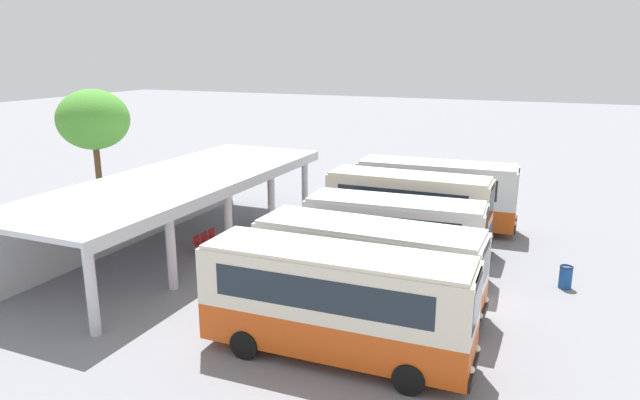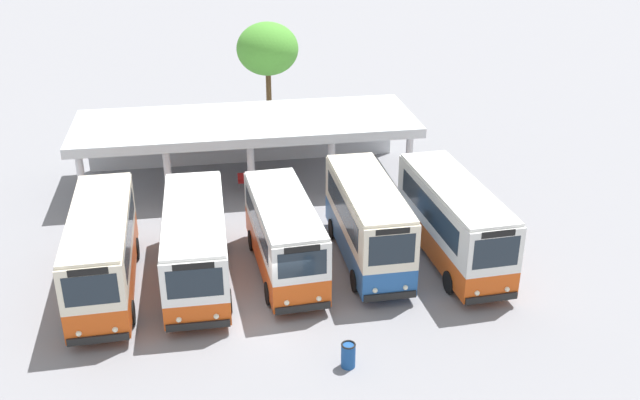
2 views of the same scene
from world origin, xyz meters
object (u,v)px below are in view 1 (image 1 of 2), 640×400
Objects in this scene: city_bus_nearest_orange at (336,300)px; city_bus_fifth_blue at (436,192)px; city_bus_middle_cream at (395,234)px; city_bus_fourth_amber at (408,208)px; city_bus_second_in_row at (368,263)px; litter_bin_apron at (566,277)px; waiting_chair_end_by_column at (199,243)px; waiting_chair_second_from_end at (206,239)px; waiting_chair_middle_seat at (214,235)px.

city_bus_fifth_blue is (14.08, 0.13, 0.03)m from city_bus_nearest_orange.
city_bus_fourth_amber reaches higher than city_bus_middle_cream.
city_bus_fourth_amber reaches higher than city_bus_second_in_row.
city_bus_fifth_blue is at bearing 47.85° from litter_bin_apron.
city_bus_middle_cream reaches higher than waiting_chair_end_by_column.
city_bus_second_in_row is 8.11m from litter_bin_apron.
city_bus_second_in_row is at bearing -108.80° from waiting_chair_second_from_end.
waiting_chair_second_from_end is at bearing 96.84° from litter_bin_apron.
city_bus_fourth_amber is at bearing 72.06° from litter_bin_apron.
city_bus_second_in_row is 1.07× the size of city_bus_fourth_amber.
litter_bin_apron is at bearing -80.97° from waiting_chair_end_by_column.
waiting_chair_end_by_column is 1.00× the size of waiting_chair_second_from_end.
city_bus_second_in_row is 1.10× the size of city_bus_middle_cream.
city_bus_nearest_orange is 1.09× the size of city_bus_fourth_amber.
waiting_chair_end_by_column is (5.92, 8.99, -1.34)m from city_bus_nearest_orange.
city_bus_fifth_blue is (10.56, -0.06, 0.15)m from city_bus_second_in_row.
city_bus_fifth_blue is at bearing -1.09° from city_bus_middle_cream.
city_bus_second_in_row is at bearing -105.28° from waiting_chair_end_by_column.
litter_bin_apron is (2.42, -15.20, -0.07)m from waiting_chair_end_by_column.
waiting_chair_second_from_end is (-4.04, 8.35, -1.39)m from city_bus_fourth_amber.
waiting_chair_end_by_column is 0.59m from waiting_chair_second_from_end.
city_bus_fifth_blue is (7.04, -0.13, 0.13)m from city_bus_middle_cream.
city_bus_fourth_amber reaches higher than city_bus_nearest_orange.
waiting_chair_middle_seat is (0.59, -0.01, 0.00)m from waiting_chair_second_from_end.
waiting_chair_second_from_end is at bearing 0.38° from waiting_chair_end_by_column.
waiting_chair_middle_seat is (7.11, 8.99, -1.34)m from city_bus_nearest_orange.
city_bus_fourth_amber is 8.71× the size of waiting_chair_end_by_column.
waiting_chair_second_from_end and waiting_chair_middle_seat have the same top height.
city_bus_fifth_blue is 8.99× the size of litter_bin_apron.
waiting_chair_end_by_column is at bearing 74.72° from city_bus_second_in_row.
waiting_chair_second_from_end is 0.96× the size of litter_bin_apron.
city_bus_second_in_row is 9.32× the size of waiting_chair_end_by_column.
city_bus_second_in_row is 10.56m from city_bus_fifth_blue.
waiting_chair_middle_seat is 0.96× the size of litter_bin_apron.
city_bus_nearest_orange is 9.47× the size of waiting_chair_second_from_end.
waiting_chair_second_from_end is at bearing 93.43° from city_bus_middle_cream.
city_bus_nearest_orange is 1.11× the size of city_bus_middle_cream.
city_bus_nearest_orange reaches higher than city_bus_middle_cream.
city_bus_fifth_blue is at bearing 0.54° from city_bus_nearest_orange.
city_bus_middle_cream is at bearing 178.91° from city_bus_fifth_blue.
city_bus_nearest_orange is 9.47× the size of waiting_chair_middle_seat.
waiting_chair_end_by_column is 0.96× the size of litter_bin_apron.
city_bus_fifth_blue is 9.41× the size of waiting_chair_second_from_end.
city_bus_fifth_blue is (3.52, -0.51, -0.02)m from city_bus_fourth_amber.
city_bus_middle_cream reaches higher than waiting_chair_second_from_end.
waiting_chair_middle_seat is at bearing 89.54° from city_bus_middle_cream.
city_bus_nearest_orange is 1.02× the size of city_bus_second_in_row.
city_bus_nearest_orange is at bearing -125.92° from waiting_chair_second_from_end.
city_bus_nearest_orange is at bearing -176.86° from city_bus_second_in_row.
waiting_chair_end_by_column is at bearing 56.63° from city_bus_nearest_orange.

